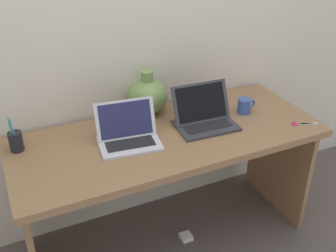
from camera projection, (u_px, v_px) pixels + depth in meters
The scene contains 10 objects.
ground_plane at pixel (168, 237), 2.56m from camera, with size 6.00×6.00×0.00m, color #564C47.
back_wall at pixel (139, 31), 2.26m from camera, with size 4.40×0.04×2.40m, color beige.
desk at pixel (168, 158), 2.26m from camera, with size 1.65×0.68×0.75m.
laptop_left at pixel (128, 132), 2.09m from camera, with size 0.33×0.26×0.21m.
laptop_right at pixel (204, 115), 2.25m from camera, with size 0.34×0.25×0.22m.
green_vase at pixel (147, 96), 2.35m from camera, with size 0.23×0.23×0.26m.
coffee_mug at pixel (244, 106), 2.38m from camera, with size 0.11×0.08×0.09m.
pen_cup at pixel (16, 141), 2.02m from camera, with size 0.07×0.07×0.18m.
scissors at pixel (300, 124), 2.28m from camera, with size 0.14×0.08×0.01m.
power_brick at pixel (186, 237), 2.54m from camera, with size 0.07×0.07×0.03m, color white.
Camera 1 is at (-0.79, -1.70, 1.87)m, focal length 44.11 mm.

